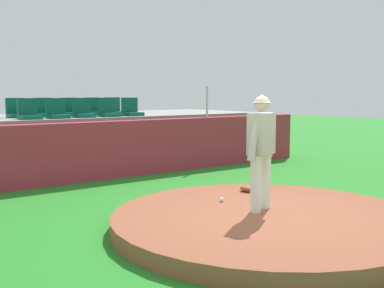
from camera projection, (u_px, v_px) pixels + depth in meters
ground_plane at (267, 229)px, 7.15m from camera, size 60.00×60.00×0.00m
pitchers_mound at (267, 221)px, 7.13m from camera, size 4.72×4.72×0.24m
pitcher at (261, 143)px, 7.24m from camera, size 0.76×0.41×1.80m
baseball at (222, 199)px, 7.91m from camera, size 0.07×0.07×0.07m
fielding_glove at (247, 189)px, 8.70m from camera, size 0.25×0.33×0.11m
brick_barrier at (104, 150)px, 11.31m from camera, size 12.89×0.40×1.38m
fence_post_right at (207, 102)px, 13.11m from camera, size 0.06×0.06×0.86m
bleacher_platform at (63, 141)px, 13.30m from camera, size 12.01×3.82×1.43m
stadium_chair_0 at (29, 113)px, 11.25m from camera, size 0.48×0.44×0.50m
stadium_chair_1 at (57, 112)px, 11.67m from camera, size 0.48×0.44×0.50m
stadium_chair_2 at (83, 111)px, 12.12m from camera, size 0.48×0.44×0.50m
stadium_chair_3 at (108, 111)px, 12.52m from camera, size 0.48×0.44×0.50m
stadium_chair_4 at (131, 110)px, 12.97m from camera, size 0.48×0.44×0.50m
stadium_chair_5 at (17, 112)px, 11.99m from camera, size 0.48×0.44×0.50m
stadium_chair_6 at (44, 111)px, 12.42m from camera, size 0.48×0.44×0.50m
stadium_chair_7 at (70, 110)px, 12.82m from camera, size 0.48×0.44×0.50m
stadium_chair_8 at (94, 110)px, 13.25m from camera, size 0.48×0.44×0.50m
stadium_chair_9 at (114, 109)px, 13.67m from camera, size 0.48×0.44×0.50m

